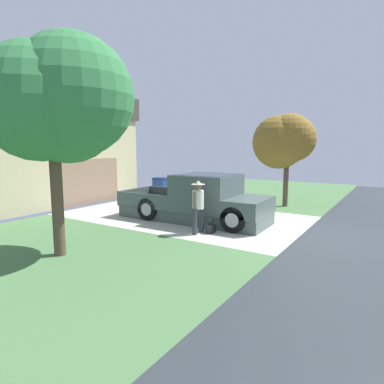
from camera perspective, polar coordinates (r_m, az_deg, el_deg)
name	(u,v)px	position (r m, az deg, el deg)	size (l,w,h in m)	color
ground	(373,242)	(10.29, 29.20, -7.72)	(29.20, 18.60, 0.18)	#BAB9A9
pickup_truck	(203,201)	(11.29, 2.00, -1.53)	(2.20, 5.43, 1.66)	#42504E
person_with_hat	(198,203)	(9.67, 1.07, -1.85)	(0.51, 0.41, 1.61)	#333842
handbag	(211,228)	(9.89, 3.29, -6.37)	(0.31, 0.19, 0.44)	#232328
house_with_garage	(28,148)	(17.33, -26.81, 6.94)	(8.53, 6.44, 5.01)	#CABE90
front_yard_tree	(286,140)	(14.41, 16.09, 8.80)	(2.32, 2.60, 3.97)	brown
neighbor_tree	(60,102)	(8.21, -22.11, 14.35)	(3.31, 3.13, 5.14)	brown
wheeled_trash_bin	(161,187)	(16.85, -5.44, 0.96)	(0.60, 0.72, 1.01)	navy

